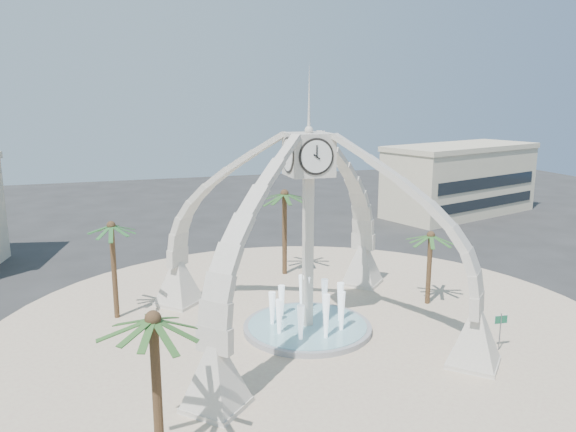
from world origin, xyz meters
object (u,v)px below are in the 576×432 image
object	(u,v)px
fountain	(307,327)
palm_north	(285,195)
palm_east	(431,236)
street_sign	(501,324)
palm_west	(111,227)
palm_south	(153,321)
clock_tower	(308,230)

from	to	relation	value
fountain	palm_north	size ratio (longest dim) A/B	1.06
palm_east	fountain	bearing A→B (deg)	-169.45
fountain	street_sign	bearing A→B (deg)	-32.13
palm_east	palm_west	size ratio (longest dim) A/B	0.82
fountain	palm_south	size ratio (longest dim) A/B	1.17
palm_east	palm_north	bearing A→B (deg)	128.47
fountain	palm_east	bearing A→B (deg)	10.55
palm_east	palm_north	size ratio (longest dim) A/B	0.75
palm_north	street_sign	distance (m)	19.55
fountain	clock_tower	bearing A→B (deg)	-90.00
fountain	palm_north	distance (m)	13.15
fountain	palm_north	bearing A→B (deg)	79.69
palm_west	palm_south	xyz separation A→B (m)	(1.36, -16.05, -0.17)
palm_east	palm_north	world-z (taller)	palm_north
palm_east	palm_west	xyz separation A→B (m)	(-20.94, 4.00, 1.23)
clock_tower	palm_north	world-z (taller)	clock_tower
palm_north	fountain	bearing A→B (deg)	-100.31
clock_tower	palm_east	bearing A→B (deg)	10.56
fountain	palm_south	distance (m)	15.39
palm_east	palm_south	distance (m)	23.02
palm_east	palm_south	bearing A→B (deg)	-148.39
palm_south	street_sign	size ratio (longest dim) A/B	2.99
palm_east	street_sign	world-z (taller)	palm_east
clock_tower	street_sign	xyz separation A→B (m)	(9.57, -6.01, -4.85)
street_sign	fountain	bearing A→B (deg)	152.60
fountain	palm_west	bearing A→B (deg)	152.86
palm_south	street_sign	world-z (taller)	palm_south
street_sign	clock_tower	bearing A→B (deg)	152.60
fountain	palm_south	xyz separation A→B (m)	(-9.94, -10.26, 5.72)
palm_west	fountain	bearing A→B (deg)	-27.14
palm_west	street_sign	size ratio (longest dim) A/B	3.04
palm_west	palm_south	bearing A→B (deg)	-85.17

